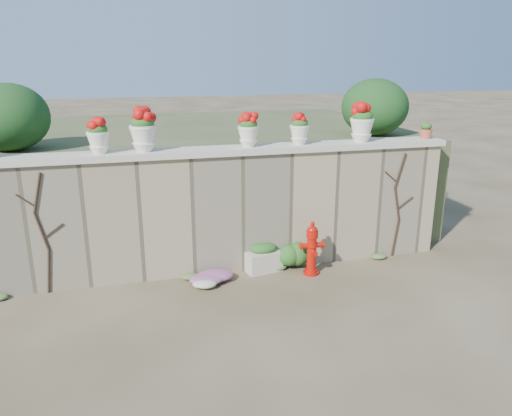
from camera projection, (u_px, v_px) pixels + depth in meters
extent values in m
plane|color=#473B23|center=(241.00, 320.00, 6.91)|extent=(80.00, 80.00, 0.00)
cube|color=#988665|center=(216.00, 214.00, 8.29)|extent=(8.00, 0.40, 2.00)
cube|color=beige|center=(215.00, 151.00, 7.98)|extent=(8.10, 0.52, 0.10)
cube|color=#384C23|center=(191.00, 172.00, 11.25)|extent=(9.00, 6.00, 2.00)
ellipsoid|color=#143814|center=(9.00, 117.00, 8.17)|extent=(1.30, 1.30, 1.10)
ellipsoid|color=#143814|center=(375.00, 107.00, 9.76)|extent=(1.30, 1.30, 1.10)
cylinder|color=black|center=(49.00, 272.00, 7.63)|extent=(0.12, 0.04, 0.70)
cylinder|color=black|center=(42.00, 232.00, 7.43)|extent=(0.17, 0.04, 0.61)
cylinder|color=black|center=(37.00, 193.00, 7.26)|extent=(0.18, 0.04, 0.61)
cylinder|color=black|center=(53.00, 231.00, 7.47)|extent=(0.30, 0.02, 0.22)
cylinder|color=black|center=(25.00, 200.00, 7.25)|extent=(0.25, 0.02, 0.21)
cylinder|color=black|center=(395.00, 238.00, 9.06)|extent=(0.12, 0.04, 0.70)
cylinder|color=black|center=(397.00, 203.00, 8.86)|extent=(0.17, 0.04, 0.61)
cylinder|color=black|center=(400.00, 170.00, 8.69)|extent=(0.18, 0.04, 0.61)
cylinder|color=black|center=(405.00, 203.00, 8.90)|extent=(0.30, 0.02, 0.22)
cylinder|color=black|center=(391.00, 177.00, 8.67)|extent=(0.25, 0.02, 0.21)
cylinder|color=#BB1007|center=(311.00, 272.00, 8.39)|extent=(0.26, 0.26, 0.05)
cylinder|color=#BB1007|center=(312.00, 253.00, 8.28)|extent=(0.16, 0.16, 0.58)
cylinder|color=#BB1007|center=(312.00, 245.00, 8.24)|extent=(0.20, 0.20, 0.04)
cylinder|color=#BB1007|center=(312.00, 234.00, 8.19)|extent=(0.20, 0.20, 0.11)
ellipsoid|color=#BB1007|center=(312.00, 229.00, 8.16)|extent=(0.18, 0.18, 0.13)
cylinder|color=#BB1007|center=(313.00, 225.00, 8.14)|extent=(0.07, 0.07, 0.09)
cylinder|color=#BB1007|center=(304.00, 246.00, 8.22)|extent=(0.13, 0.10, 0.09)
cylinder|color=#BB1007|center=(319.00, 245.00, 8.27)|extent=(0.13, 0.10, 0.09)
cylinder|color=#BB1007|center=(314.00, 253.00, 8.18)|extent=(0.09, 0.10, 0.08)
cube|color=beige|center=(263.00, 261.00, 8.48)|extent=(0.65, 0.46, 0.35)
ellipsoid|color=#1E5119|center=(263.00, 248.00, 8.41)|extent=(0.50, 0.36, 0.18)
ellipsoid|color=#1E5119|center=(292.00, 254.00, 8.48)|extent=(0.61, 0.55, 0.58)
ellipsoid|color=#D029BE|center=(206.00, 278.00, 7.99)|extent=(0.79, 0.53, 0.21)
ellipsoid|color=white|center=(208.00, 283.00, 7.83)|extent=(0.50, 0.40, 0.18)
ellipsoid|color=#1E5119|center=(97.00, 129.00, 7.43)|extent=(0.29, 0.29, 0.18)
ellipsoid|color=red|center=(97.00, 124.00, 7.41)|extent=(0.26, 0.26, 0.18)
ellipsoid|color=#1E5119|center=(142.00, 122.00, 7.57)|extent=(0.36, 0.36, 0.21)
ellipsoid|color=red|center=(142.00, 116.00, 7.54)|extent=(0.31, 0.31, 0.22)
ellipsoid|color=#1E5119|center=(248.00, 124.00, 7.99)|extent=(0.29, 0.29, 0.18)
ellipsoid|color=red|center=(248.00, 119.00, 7.97)|extent=(0.26, 0.26, 0.18)
ellipsoid|color=#1E5119|center=(300.00, 123.00, 8.20)|extent=(0.28, 0.28, 0.17)
ellipsoid|color=red|center=(300.00, 119.00, 8.18)|extent=(0.25, 0.25, 0.18)
ellipsoid|color=#1E5119|center=(362.00, 116.00, 8.45)|extent=(0.35, 0.35, 0.21)
ellipsoid|color=red|center=(363.00, 111.00, 8.42)|extent=(0.31, 0.31, 0.22)
ellipsoid|color=#1E5119|center=(426.00, 127.00, 8.82)|extent=(0.19, 0.19, 0.13)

